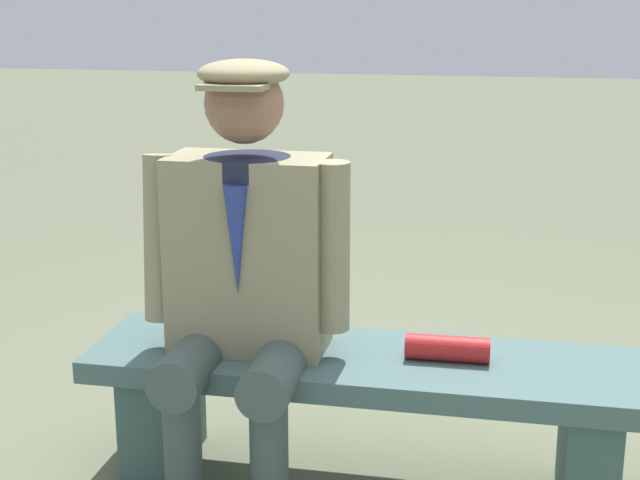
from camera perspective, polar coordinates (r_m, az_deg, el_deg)
bench at (r=2.87m, az=2.87°, el=-9.46°), size 1.68×0.46×0.43m
seated_man at (r=2.75m, az=-4.67°, el=-1.55°), size 0.63×0.59×1.30m
rolled_magazine at (r=2.79m, az=7.80°, el=-6.58°), size 0.25×0.08×0.08m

